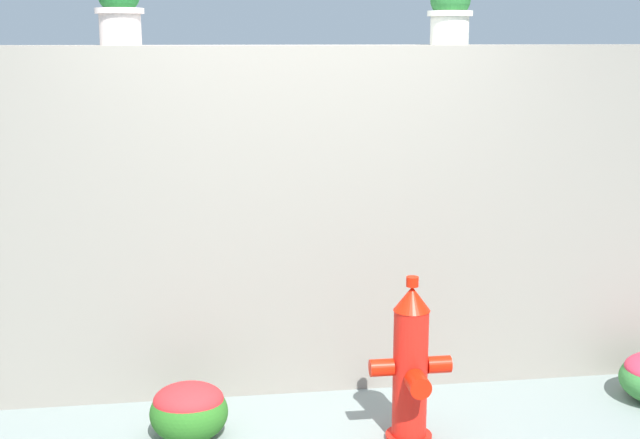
{
  "coord_description": "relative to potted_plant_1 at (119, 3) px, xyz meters",
  "views": [
    {
      "loc": [
        -0.5,
        -3.82,
        2.06
      ],
      "look_at": [
        0.16,
        0.81,
        1.04
      ],
      "focal_mm": 47.48,
      "sensor_mm": 36.0,
      "label": 1
    }
  ],
  "objects": [
    {
      "name": "stone_wall",
      "position": [
        0.91,
        0.0,
        -1.23
      ],
      "size": [
        6.19,
        0.4,
        2.01
      ],
      "primitive_type": "cube",
      "color": "gray",
      "rests_on": "ground"
    },
    {
      "name": "potted_plant_1",
      "position": [
        0.0,
        0.0,
        0.0
      ],
      "size": [
        0.27,
        0.27,
        0.4
      ],
      "color": "beige",
      "rests_on": "stone_wall"
    },
    {
      "name": "potted_plant_2",
      "position": [
        1.85,
        -0.02,
        -0.01
      ],
      "size": [
        0.26,
        0.26,
        0.37
      ],
      "color": "beige",
      "rests_on": "stone_wall"
    },
    {
      "name": "fire_hydrant",
      "position": [
        1.44,
        -0.87,
        -1.84
      ],
      "size": [
        0.42,
        0.34,
        0.88
      ],
      "color": "red",
      "rests_on": "ground"
    },
    {
      "name": "flower_bush_right",
      "position": [
        0.31,
        -0.68,
        -2.07
      ],
      "size": [
        0.41,
        0.37,
        0.31
      ],
      "color": "#29681F",
      "rests_on": "ground"
    }
  ]
}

